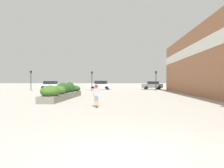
{
  "coord_description": "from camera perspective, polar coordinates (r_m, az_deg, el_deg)",
  "views": [
    {
      "loc": [
        0.08,
        -4.2,
        1.59
      ],
      "look_at": [
        -0.94,
        12.71,
        1.35
      ],
      "focal_mm": 32.0,
      "sensor_mm": 36.0,
      "label": 1
    }
  ],
  "objects": [
    {
      "name": "ground_plane",
      "position": [
        4.49,
        2.34,
        -19.96
      ],
      "size": [
        300.0,
        300.0,
        0.0
      ],
      "primitive_type": "plane",
      "color": "#ADA89E"
    },
    {
      "name": "building_wall_right",
      "position": [
        20.46,
        26.43,
        6.68
      ],
      "size": [
        0.67,
        35.6,
        7.4
      ],
      "color": "#9E6647",
      "rests_on": "ground_plane"
    },
    {
      "name": "planter_box",
      "position": [
        18.47,
        -13.75,
        -2.3
      ],
      "size": [
        1.45,
        8.72,
        1.5
      ],
      "color": "slate",
      "rests_on": "ground_plane"
    },
    {
      "name": "skateboard",
      "position": [
        12.35,
        -4.51,
        -6.28
      ],
      "size": [
        0.36,
        0.62,
        0.09
      ],
      "rotation": [
        0.0,
        0.0,
        0.26
      ],
      "color": "olive",
      "rests_on": "ground_plane"
    },
    {
      "name": "skateboarder",
      "position": [
        12.28,
        -4.52,
        -2.51
      ],
      "size": [
        1.2,
        0.38,
        1.3
      ],
      "rotation": [
        0.0,
        0.0,
        0.26
      ],
      "color": "tan",
      "rests_on": "skateboard"
    },
    {
      "name": "car_leftmost",
      "position": [
        39.65,
        -16.98,
        -0.3
      ],
      "size": [
        4.02,
        2.06,
        1.62
      ],
      "rotation": [
        0.0,
        0.0,
        -1.57
      ],
      "color": "silver",
      "rests_on": "ground_plane"
    },
    {
      "name": "car_center_left",
      "position": [
        37.97,
        -3.33,
        -0.3
      ],
      "size": [
        4.22,
        2.04,
        1.67
      ],
      "rotation": [
        0.0,
        0.0,
        1.57
      ],
      "color": "silver",
      "rests_on": "ground_plane"
    },
    {
      "name": "car_center_right",
      "position": [
        39.02,
        26.47,
        -0.45
      ],
      "size": [
        4.23,
        1.94,
        1.48
      ],
      "rotation": [
        0.0,
        0.0,
        1.57
      ],
      "color": "black",
      "rests_on": "ground_plane"
    },
    {
      "name": "car_rightmost",
      "position": [
        39.5,
        11.41,
        -0.34
      ],
      "size": [
        3.84,
        2.0,
        1.56
      ],
      "rotation": [
        0.0,
        0.0,
        1.57
      ],
      "color": "slate",
      "rests_on": "ground_plane"
    },
    {
      "name": "traffic_light_left",
      "position": [
        33.32,
        -5.77,
        1.87
      ],
      "size": [
        0.28,
        0.3,
        3.22
      ],
      "color": "black",
      "rests_on": "ground_plane"
    },
    {
      "name": "traffic_light_right",
      "position": [
        33.47,
        12.46,
        1.88
      ],
      "size": [
        0.28,
        0.3,
        3.25
      ],
      "color": "black",
      "rests_on": "ground_plane"
    },
    {
      "name": "traffic_light_far_left",
      "position": [
        36.69,
        -22.18,
        1.88
      ],
      "size": [
        0.28,
        0.3,
        3.39
      ],
      "color": "black",
      "rests_on": "ground_plane"
    }
  ]
}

